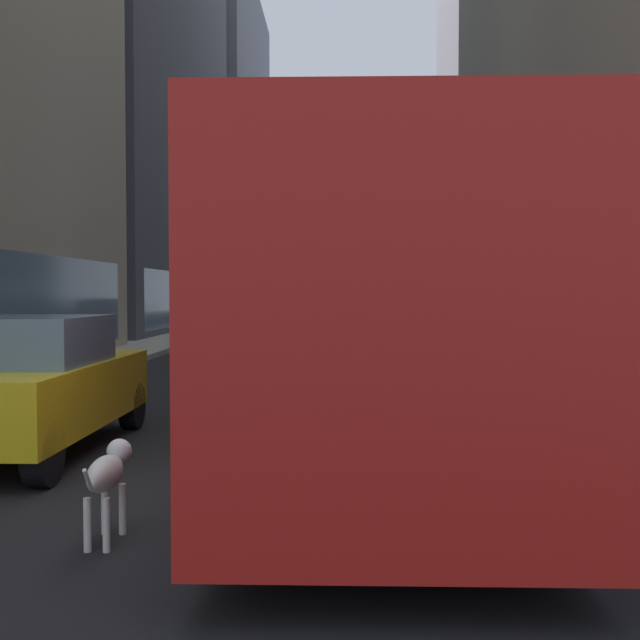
{
  "coord_description": "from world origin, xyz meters",
  "views": [
    {
      "loc": [
        0.85,
        -6.88,
        1.9
      ],
      "look_at": [
        0.48,
        7.02,
        1.4
      ],
      "focal_mm": 43.7,
      "sensor_mm": 36.0,
      "label": 1
    }
  ],
  "objects_px": {
    "car_red_coupe": "(257,317)",
    "transit_bus": "(368,302)",
    "car_grey_wagon": "(353,331)",
    "car_black_suv": "(377,312)",
    "car_silver_sedan": "(395,322)",
    "car_blue_hatchback": "(385,316)",
    "dalmatian_dog": "(108,474)",
    "car_yellow_taxi": "(30,384)"
  },
  "relations": [
    {
      "from": "car_blue_hatchback",
      "to": "dalmatian_dog",
      "type": "relative_size",
      "value": 4.41
    },
    {
      "from": "transit_bus",
      "to": "car_blue_hatchback",
      "type": "height_order",
      "value": "transit_bus"
    },
    {
      "from": "car_grey_wagon",
      "to": "dalmatian_dog",
      "type": "xyz_separation_m",
      "value": [
        -2.13,
        -15.7,
        -0.31
      ]
    },
    {
      "from": "car_grey_wagon",
      "to": "car_black_suv",
      "type": "bearing_deg",
      "value": 85.41
    },
    {
      "from": "transit_bus",
      "to": "dalmatian_dog",
      "type": "distance_m",
      "value": 4.78
    },
    {
      "from": "car_yellow_taxi",
      "to": "transit_bus",
      "type": "bearing_deg",
      "value": 13.09
    },
    {
      "from": "car_silver_sedan",
      "to": "car_red_coupe",
      "type": "distance_m",
      "value": 7.95
    },
    {
      "from": "car_silver_sedan",
      "to": "car_grey_wagon",
      "type": "distance_m",
      "value": 6.88
    },
    {
      "from": "transit_bus",
      "to": "car_silver_sedan",
      "type": "distance_m",
      "value": 18.39
    },
    {
      "from": "car_black_suv",
      "to": "dalmatian_dog",
      "type": "bearing_deg",
      "value": -95.98
    },
    {
      "from": "car_grey_wagon",
      "to": "dalmatian_dog",
      "type": "distance_m",
      "value": 15.84
    },
    {
      "from": "car_black_suv",
      "to": "car_grey_wagon",
      "type": "height_order",
      "value": "same"
    },
    {
      "from": "car_yellow_taxi",
      "to": "car_red_coupe",
      "type": "xyz_separation_m",
      "value": [
        0.0,
        24.87,
        -0.0
      ]
    },
    {
      "from": "car_silver_sedan",
      "to": "car_blue_hatchback",
      "type": "xyz_separation_m",
      "value": [
        0.0,
        6.29,
        -0.0
      ]
    },
    {
      "from": "car_blue_hatchback",
      "to": "dalmatian_dog",
      "type": "bearing_deg",
      "value": -97.41
    },
    {
      "from": "car_yellow_taxi",
      "to": "car_red_coupe",
      "type": "relative_size",
      "value": 1.0
    },
    {
      "from": "car_yellow_taxi",
      "to": "car_silver_sedan",
      "type": "distance_m",
      "value": 20.03
    },
    {
      "from": "transit_bus",
      "to": "car_blue_hatchback",
      "type": "xyz_separation_m",
      "value": [
        1.6,
        24.59,
        -0.95
      ]
    },
    {
      "from": "car_black_suv",
      "to": "car_blue_hatchback",
      "type": "relative_size",
      "value": 1.1
    },
    {
      "from": "transit_bus",
      "to": "car_red_coupe",
      "type": "bearing_deg",
      "value": 99.49
    },
    {
      "from": "car_black_suv",
      "to": "car_red_coupe",
      "type": "relative_size",
      "value": 1.15
    },
    {
      "from": "car_grey_wagon",
      "to": "car_blue_hatchback",
      "type": "relative_size",
      "value": 1.08
    },
    {
      "from": "car_yellow_taxi",
      "to": "car_blue_hatchback",
      "type": "height_order",
      "value": "same"
    },
    {
      "from": "car_silver_sedan",
      "to": "car_red_coupe",
      "type": "relative_size",
      "value": 1.11
    },
    {
      "from": "car_grey_wagon",
      "to": "dalmatian_dog",
      "type": "bearing_deg",
      "value": -97.72
    },
    {
      "from": "car_yellow_taxi",
      "to": "car_red_coupe",
      "type": "height_order",
      "value": "same"
    },
    {
      "from": "car_yellow_taxi",
      "to": "car_grey_wagon",
      "type": "bearing_deg",
      "value": 72.3
    },
    {
      "from": "car_silver_sedan",
      "to": "car_red_coupe",
      "type": "bearing_deg",
      "value": 134.8
    },
    {
      "from": "transit_bus",
      "to": "car_red_coupe",
      "type": "distance_m",
      "value": 24.29
    },
    {
      "from": "car_yellow_taxi",
      "to": "dalmatian_dog",
      "type": "height_order",
      "value": "car_yellow_taxi"
    },
    {
      "from": "car_red_coupe",
      "to": "transit_bus",
      "type": "bearing_deg",
      "value": -80.51
    },
    {
      "from": "car_grey_wagon",
      "to": "car_blue_hatchback",
      "type": "height_order",
      "value": "same"
    },
    {
      "from": "transit_bus",
      "to": "car_silver_sedan",
      "type": "relative_size",
      "value": 2.56
    },
    {
      "from": "car_red_coupe",
      "to": "dalmatian_dog",
      "type": "relative_size",
      "value": 4.21
    },
    {
      "from": "car_grey_wagon",
      "to": "car_red_coupe",
      "type": "xyz_separation_m",
      "value": [
        -4.0,
        12.33,
        -0.0
      ]
    },
    {
      "from": "car_red_coupe",
      "to": "car_black_suv",
      "type": "bearing_deg",
      "value": 53.53
    },
    {
      "from": "transit_bus",
      "to": "car_red_coupe",
      "type": "relative_size",
      "value": 2.85
    },
    {
      "from": "car_black_suv",
      "to": "car_silver_sedan",
      "type": "bearing_deg",
      "value": -90.0
    },
    {
      "from": "dalmatian_dog",
      "to": "transit_bus",
      "type": "bearing_deg",
      "value": 62.52
    },
    {
      "from": "car_black_suv",
      "to": "car_blue_hatchback",
      "type": "bearing_deg",
      "value": -90.0
    },
    {
      "from": "dalmatian_dog",
      "to": "car_silver_sedan",
      "type": "bearing_deg",
      "value": 80.55
    },
    {
      "from": "car_red_coupe",
      "to": "car_silver_sedan",
      "type": "bearing_deg",
      "value": -45.2
    }
  ]
}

